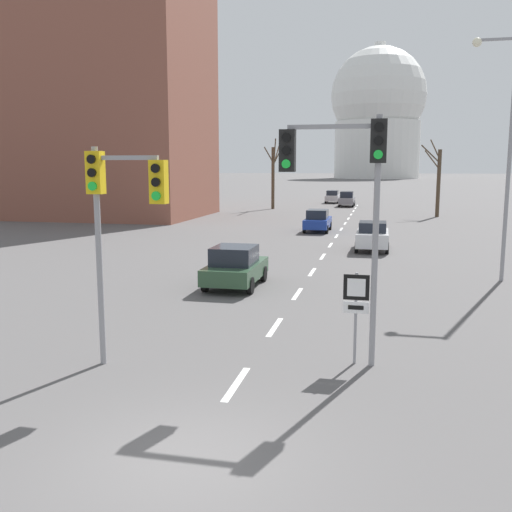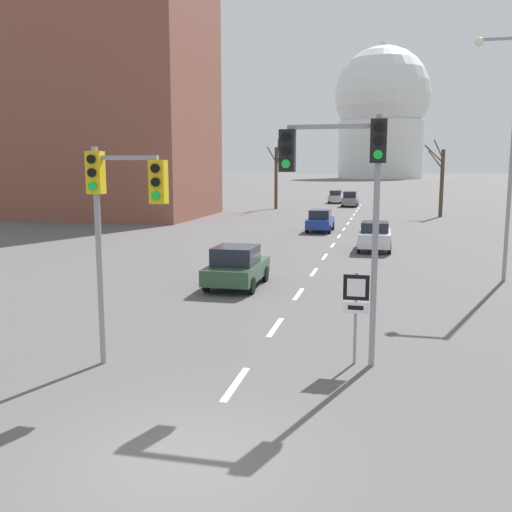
% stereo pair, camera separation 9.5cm
% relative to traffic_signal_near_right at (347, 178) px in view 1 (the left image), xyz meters
% --- Properties ---
extents(ground_plane, '(800.00, 800.00, 0.00)m').
position_rel_traffic_signal_near_right_xyz_m(ground_plane, '(-2.13, -5.15, -4.39)').
color(ground_plane, '#565454').
extents(lane_stripe_0, '(0.16, 2.00, 0.01)m').
position_rel_traffic_signal_near_right_xyz_m(lane_stripe_0, '(-2.13, -1.82, -4.38)').
color(lane_stripe_0, silver).
rests_on(lane_stripe_0, ground_plane).
extents(lane_stripe_1, '(0.16, 2.00, 0.01)m').
position_rel_traffic_signal_near_right_xyz_m(lane_stripe_1, '(-2.13, 2.68, -4.38)').
color(lane_stripe_1, silver).
rests_on(lane_stripe_1, ground_plane).
extents(lane_stripe_2, '(0.16, 2.00, 0.01)m').
position_rel_traffic_signal_near_right_xyz_m(lane_stripe_2, '(-2.13, 7.18, -4.38)').
color(lane_stripe_2, silver).
rests_on(lane_stripe_2, ground_plane).
extents(lane_stripe_3, '(0.16, 2.00, 0.01)m').
position_rel_traffic_signal_near_right_xyz_m(lane_stripe_3, '(-2.13, 11.68, -4.38)').
color(lane_stripe_3, silver).
rests_on(lane_stripe_3, ground_plane).
extents(lane_stripe_4, '(0.16, 2.00, 0.01)m').
position_rel_traffic_signal_near_right_xyz_m(lane_stripe_4, '(-2.13, 16.18, -4.38)').
color(lane_stripe_4, silver).
rests_on(lane_stripe_4, ground_plane).
extents(lane_stripe_5, '(0.16, 2.00, 0.01)m').
position_rel_traffic_signal_near_right_xyz_m(lane_stripe_5, '(-2.13, 20.68, -4.38)').
color(lane_stripe_5, silver).
rests_on(lane_stripe_5, ground_plane).
extents(lane_stripe_6, '(0.16, 2.00, 0.01)m').
position_rel_traffic_signal_near_right_xyz_m(lane_stripe_6, '(-2.13, 25.18, -4.38)').
color(lane_stripe_6, silver).
rests_on(lane_stripe_6, ground_plane).
extents(lane_stripe_7, '(0.16, 2.00, 0.01)m').
position_rel_traffic_signal_near_right_xyz_m(lane_stripe_7, '(-2.13, 29.68, -4.38)').
color(lane_stripe_7, silver).
rests_on(lane_stripe_7, ground_plane).
extents(lane_stripe_8, '(0.16, 2.00, 0.01)m').
position_rel_traffic_signal_near_right_xyz_m(lane_stripe_8, '(-2.13, 34.18, -4.38)').
color(lane_stripe_8, silver).
rests_on(lane_stripe_8, ground_plane).
extents(lane_stripe_9, '(0.16, 2.00, 0.01)m').
position_rel_traffic_signal_near_right_xyz_m(lane_stripe_9, '(-2.13, 38.68, -4.38)').
color(lane_stripe_9, silver).
rests_on(lane_stripe_9, ground_plane).
extents(lane_stripe_10, '(0.16, 2.00, 0.01)m').
position_rel_traffic_signal_near_right_xyz_m(lane_stripe_10, '(-2.13, 43.18, -4.38)').
color(lane_stripe_10, silver).
rests_on(lane_stripe_10, ground_plane).
extents(lane_stripe_11, '(0.16, 2.00, 0.01)m').
position_rel_traffic_signal_near_right_xyz_m(lane_stripe_11, '(-2.13, 47.68, -4.38)').
color(lane_stripe_11, silver).
rests_on(lane_stripe_11, ground_plane).
extents(lane_stripe_12, '(0.16, 2.00, 0.01)m').
position_rel_traffic_signal_near_right_xyz_m(lane_stripe_12, '(-2.13, 52.18, -4.38)').
color(lane_stripe_12, silver).
rests_on(lane_stripe_12, ground_plane).
extents(lane_stripe_13, '(0.16, 2.00, 0.01)m').
position_rel_traffic_signal_near_right_xyz_m(lane_stripe_13, '(-2.13, 56.68, -4.38)').
color(lane_stripe_13, silver).
rests_on(lane_stripe_13, ground_plane).
extents(traffic_signal_near_right, '(2.41, 0.34, 5.77)m').
position_rel_traffic_signal_near_right_xyz_m(traffic_signal_near_right, '(0.00, 0.00, 0.00)').
color(traffic_signal_near_right, gray).
rests_on(traffic_signal_near_right, ground_plane).
extents(traffic_signal_near_left, '(1.88, 0.34, 5.08)m').
position_rel_traffic_signal_near_right_xyz_m(traffic_signal_near_left, '(-5.02, -1.25, -0.54)').
color(traffic_signal_near_left, gray).
rests_on(traffic_signal_near_left, ground_plane).
extents(route_sign_post, '(0.60, 0.08, 2.20)m').
position_rel_traffic_signal_near_right_xyz_m(route_sign_post, '(0.29, 0.03, -2.90)').
color(route_sign_post, gray).
rests_on(route_sign_post, ground_plane).
extents(street_lamp_right, '(1.73, 0.36, 9.62)m').
position_rel_traffic_signal_near_right_xyz_m(street_lamp_right, '(5.43, 11.45, 1.35)').
color(street_lamp_right, gray).
rests_on(street_lamp_right, ground_plane).
extents(sedan_near_left, '(1.73, 4.17, 1.62)m').
position_rel_traffic_signal_near_right_xyz_m(sedan_near_left, '(-5.47, 60.75, -3.58)').
color(sedan_near_left, '#B7B7BC').
rests_on(sedan_near_left, ground_plane).
extents(sedan_near_right, '(1.76, 4.08, 1.59)m').
position_rel_traffic_signal_near_right_xyz_m(sedan_near_right, '(-3.70, 27.75, -3.59)').
color(sedan_near_right, navy).
rests_on(sedan_near_right, ground_plane).
extents(sedan_mid_centre, '(1.78, 4.46, 1.75)m').
position_rel_traffic_signal_near_right_xyz_m(sedan_mid_centre, '(-3.28, 54.64, -3.52)').
color(sedan_mid_centre, slate).
rests_on(sedan_mid_centre, ground_plane).
extents(sedan_far_left, '(1.80, 3.88, 1.62)m').
position_rel_traffic_signal_near_right_xyz_m(sedan_far_left, '(0.33, 19.00, -3.56)').
color(sedan_far_left, silver).
rests_on(sedan_far_left, ground_plane).
extents(sedan_far_right, '(1.91, 3.85, 1.61)m').
position_rel_traffic_signal_near_right_xyz_m(sedan_far_right, '(-4.68, 7.92, -3.59)').
color(sedan_far_right, '#2D4C33').
rests_on(sedan_far_right, ground_plane).
extents(bare_tree_left_near, '(1.54, 5.26, 7.55)m').
position_rel_traffic_signal_near_right_xyz_m(bare_tree_left_near, '(-11.02, 48.99, -0.56)').
color(bare_tree_left_near, '#473828').
rests_on(bare_tree_left_near, ground_plane).
extents(bare_tree_right_near, '(1.92, 2.36, 7.19)m').
position_rel_traffic_signal_near_right_xyz_m(bare_tree_right_near, '(5.74, 42.38, -0.94)').
color(bare_tree_right_near, '#473828').
rests_on(bare_tree_right_near, ground_plane).
extents(capitol_dome, '(36.91, 36.91, 52.13)m').
position_rel_traffic_signal_near_right_xyz_m(capitol_dome, '(-2.13, 221.73, 21.01)').
color(capitol_dome, silver).
rests_on(capitol_dome, ground_plane).
extents(apartment_block_left, '(18.00, 14.00, 25.74)m').
position_rel_traffic_signal_near_right_xyz_m(apartment_block_left, '(-24.67, 36.70, 8.48)').
color(apartment_block_left, brown).
rests_on(apartment_block_left, ground_plane).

